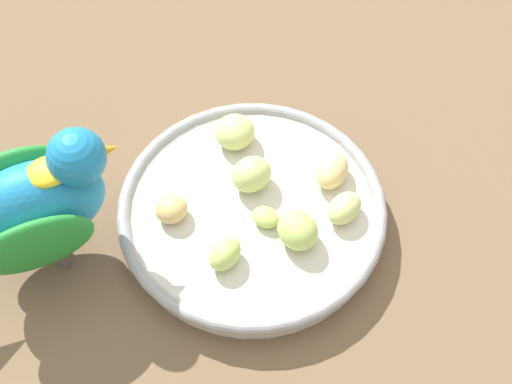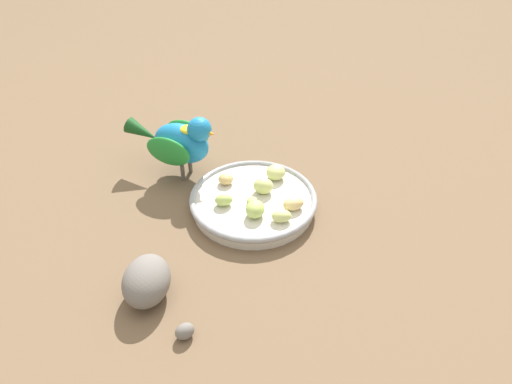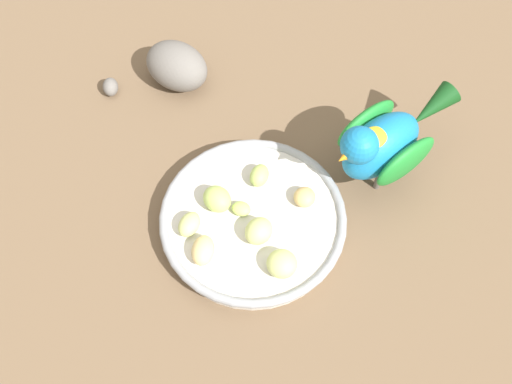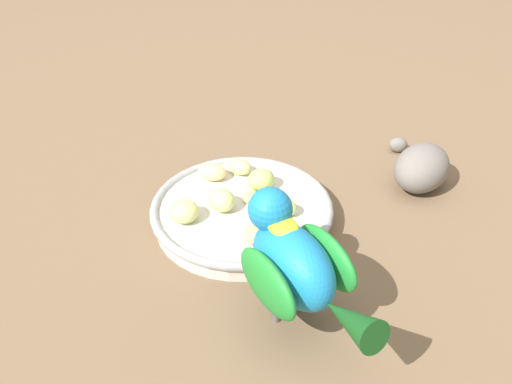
# 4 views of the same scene
# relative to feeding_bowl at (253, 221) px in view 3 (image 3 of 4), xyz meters

# --- Properties ---
(ground_plane) EXTENTS (4.00, 4.00, 0.00)m
(ground_plane) POSITION_rel_feeding_bowl_xyz_m (0.01, 0.01, -0.02)
(ground_plane) COLOR brown
(feeding_bowl) EXTENTS (0.24, 0.24, 0.03)m
(feeding_bowl) POSITION_rel_feeding_bowl_xyz_m (0.00, 0.00, 0.00)
(feeding_bowl) COLOR beige
(feeding_bowl) RESTS_ON ground_plane
(apple_piece_0) EXTENTS (0.04, 0.04, 0.03)m
(apple_piece_0) POSITION_rel_feeding_bowl_xyz_m (0.02, -0.01, 0.02)
(apple_piece_0) COLOR #C6D17A
(apple_piece_0) RESTS_ON feeding_bowl
(apple_piece_1) EXTENTS (0.04, 0.04, 0.02)m
(apple_piece_1) POSITION_rel_feeding_bowl_xyz_m (-0.03, 0.04, 0.02)
(apple_piece_1) COLOR #B2CC66
(apple_piece_1) RESTS_ON feeding_bowl
(apple_piece_2) EXTENTS (0.04, 0.04, 0.02)m
(apple_piece_2) POSITION_rel_feeding_bowl_xyz_m (-0.05, -0.07, 0.02)
(apple_piece_2) COLOR #C6D17A
(apple_piece_2) RESTS_ON feeding_bowl
(apple_piece_3) EXTENTS (0.05, 0.05, 0.03)m
(apple_piece_3) POSITION_rel_feeding_bowl_xyz_m (0.07, -0.02, 0.02)
(apple_piece_3) COLOR #C6D17A
(apple_piece_3) RESTS_ON feeding_bowl
(apple_piece_4) EXTENTS (0.03, 0.03, 0.02)m
(apple_piece_4) POSITION_rel_feeding_bowl_xyz_m (0.03, 0.06, 0.02)
(apple_piece_4) COLOR tan
(apple_piece_4) RESTS_ON feeding_bowl
(apple_piece_5) EXTENTS (0.03, 0.03, 0.01)m
(apple_piece_5) POSITION_rel_feeding_bowl_xyz_m (-0.02, -0.00, 0.01)
(apple_piece_5) COLOR #B2CC66
(apple_piece_5) RESTS_ON feeding_bowl
(apple_piece_6) EXTENTS (0.05, 0.05, 0.02)m
(apple_piece_6) POSITION_rel_feeding_bowl_xyz_m (-0.01, -0.08, 0.02)
(apple_piece_6) COLOR #E5C67F
(apple_piece_6) RESTS_ON feeding_bowl
(apple_piece_7) EXTENTS (0.04, 0.03, 0.03)m
(apple_piece_7) POSITION_rel_feeding_bowl_xyz_m (-0.05, -0.02, 0.02)
(apple_piece_7) COLOR #B2CC66
(apple_piece_7) RESTS_ON feeding_bowl
(parrot) EXTENTS (0.10, 0.20, 0.14)m
(parrot) POSITION_rel_feeding_bowl_xyz_m (0.06, 0.17, 0.06)
(parrot) COLOR #59544C
(parrot) RESTS_ON ground_plane
(rock_large) EXTENTS (0.11, 0.09, 0.06)m
(rock_large) POSITION_rel_feeding_bowl_xyz_m (-0.25, 0.09, 0.02)
(rock_large) COLOR slate
(rock_large) RESTS_ON ground_plane
(pebble_0) EXTENTS (0.04, 0.03, 0.02)m
(pebble_0) POSITION_rel_feeding_bowl_xyz_m (-0.30, 0.00, -0.00)
(pebble_0) COLOR slate
(pebble_0) RESTS_ON ground_plane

